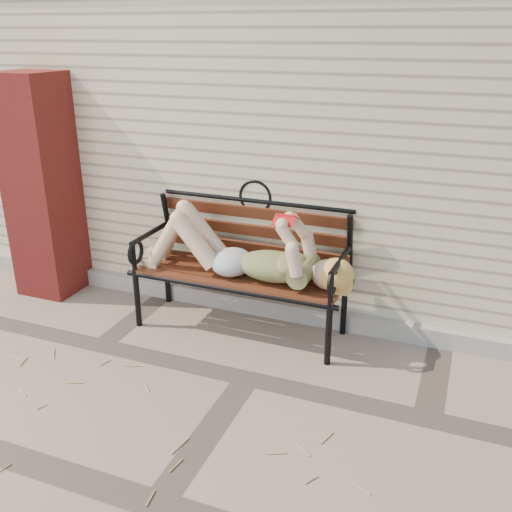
% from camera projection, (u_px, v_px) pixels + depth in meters
% --- Properties ---
extents(ground, '(80.00, 80.00, 0.00)m').
position_uv_depth(ground, '(247.00, 378.00, 4.08)').
color(ground, gray).
rests_on(ground, ground).
extents(house_wall, '(8.00, 4.00, 3.00)m').
position_uv_depth(house_wall, '(352.00, 112.00, 6.11)').
color(house_wall, beige).
rests_on(house_wall, ground).
extents(foundation_strip, '(8.00, 0.10, 0.15)m').
position_uv_depth(foundation_strip, '(290.00, 311.00, 4.89)').
color(foundation_strip, '#A79F97').
rests_on(foundation_strip, ground).
extents(brick_pillar, '(0.50, 0.50, 2.00)m').
position_uv_depth(brick_pillar, '(42.00, 187.00, 5.14)').
color(brick_pillar, maroon).
rests_on(brick_pillar, ground).
extents(garden_bench, '(1.85, 0.74, 1.20)m').
position_uv_depth(garden_bench, '(244.00, 249.00, 4.60)').
color(garden_bench, black).
rests_on(garden_bench, ground).
extents(reading_woman, '(1.74, 0.40, 0.55)m').
position_uv_depth(reading_woman, '(239.00, 251.00, 4.45)').
color(reading_woman, '#0A3546').
rests_on(reading_woman, ground).
extents(straw_scatter, '(2.96, 1.65, 0.01)m').
position_uv_depth(straw_scatter, '(129.00, 439.00, 3.46)').
color(straw_scatter, tan).
rests_on(straw_scatter, ground).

